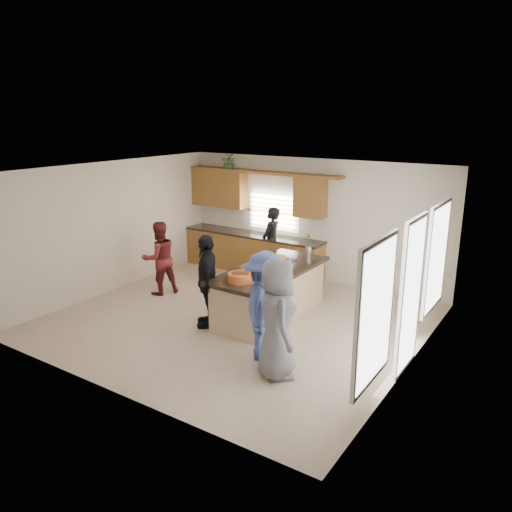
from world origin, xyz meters
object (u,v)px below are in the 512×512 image
Objects in this scene: woman_left_front at (207,281)px; salad_bowl at (240,277)px; island at (270,293)px; woman_left_mid at (159,258)px; woman_right_front at (277,319)px; woman_left_back at (271,242)px; woman_right_back at (264,306)px.

salad_bowl is at bearing 57.88° from woman_left_front.
woman_left_front reaches higher than island.
woman_left_mid is 4.24m from woman_right_front.
woman_left_front is at bearing 5.93° from woman_left_back.
salad_bowl is 2.70m from woman_left_mid.
woman_right_back is at bearing -61.13° from island.
woman_left_back is at bearing 173.73° from woman_left_mid.
woman_left_back is (-1.24, 2.06, 0.38)m from island.
salad_bowl is 0.26× the size of woman_left_mid.
woman_left_front reaches higher than salad_bowl.
woman_left_back is 0.97× the size of woman_left_front.
woman_left_front is at bearing -174.95° from salad_bowl.
island is at bearing 87.70° from salad_bowl.
island is 2.44m from woman_left_back.
island is 1.11m from salad_bowl.
woman_left_mid is 0.88× the size of woman_right_front.
woman_right_front is at bearing -35.54° from salad_bowl.
woman_right_front is at bearing -146.45° from woman_right_back.
woman_right_front is (2.52, -3.94, 0.06)m from woman_left_back.
woman_right_back is (3.46, -1.29, 0.09)m from woman_left_mid.
woman_left_mid is at bearing -174.40° from island.
woman_right_front is (0.45, -0.35, 0.02)m from woman_right_back.
woman_left_back is at bearing 121.58° from island.
woman_left_mid is 2.06m from woman_left_front.
woman_right_front is (1.27, -1.88, 0.45)m from island.
woman_left_back is at bearing 11.85° from woman_right_back.
woman_right_front reaches higher than island.
woman_right_front is at bearing 91.92° from woman_left_mid.
woman_left_front is 1.63m from woman_right_back.
woman_left_mid is 3.69m from woman_right_back.
woman_left_mid is at bearing 51.36° from woman_right_back.
salad_bowl is 1.06m from woman_right_back.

